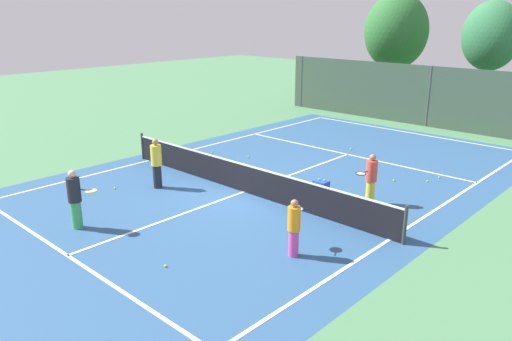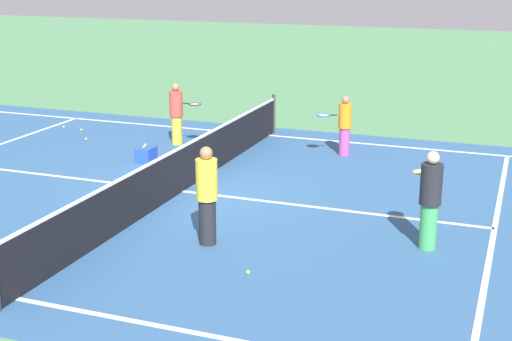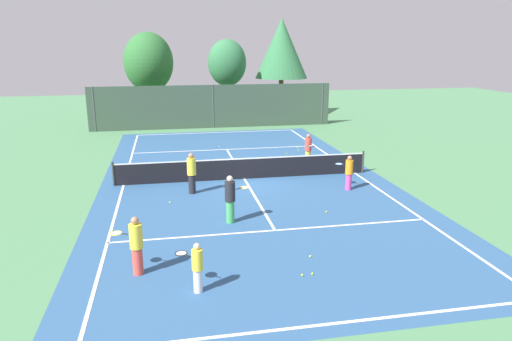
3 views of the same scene
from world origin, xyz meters
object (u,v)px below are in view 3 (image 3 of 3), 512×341
(player_3, at_px, (349,172))
(tennis_ball_5, at_px, (149,169))
(player_5, at_px, (230,199))
(tennis_ball_8, at_px, (302,275))
(ball_crate, at_px, (274,163))
(tennis_ball_0, at_px, (286,154))
(tennis_ball_1, at_px, (298,150))
(tennis_ball_4, at_px, (312,274))
(tennis_ball_6, at_px, (181,165))
(player_2, at_px, (136,245))
(player_4, at_px, (192,173))
(player_1, at_px, (197,267))
(tennis_ball_3, at_px, (297,148))
(tennis_ball_2, at_px, (220,146))
(tennis_ball_10, at_px, (310,256))
(tennis_ball_7, at_px, (326,212))
(player_0, at_px, (308,149))
(tennis_ball_9, at_px, (170,202))

(player_3, relative_size, tennis_ball_5, 22.99)
(player_5, xyz_separation_m, tennis_ball_8, (1.38, -4.34, -0.86))
(player_5, relative_size, ball_crate, 3.66)
(tennis_ball_0, height_order, tennis_ball_1, same)
(tennis_ball_4, bearing_deg, tennis_ball_6, 103.61)
(player_2, height_order, player_4, player_4)
(player_1, height_order, tennis_ball_3, player_1)
(player_1, relative_size, player_2, 0.80)
(player_4, height_order, tennis_ball_2, player_4)
(player_5, bearing_deg, tennis_ball_2, 85.25)
(tennis_ball_2, xyz_separation_m, tennis_ball_10, (0.90, -15.80, 0.00))
(tennis_ball_5, bearing_deg, player_4, -65.86)
(tennis_ball_3, xyz_separation_m, tennis_ball_8, (-4.26, -15.66, 0.00))
(player_1, xyz_separation_m, ball_crate, (4.72, 11.86, -0.52))
(player_3, height_order, tennis_ball_1, player_3)
(player_5, bearing_deg, tennis_ball_1, 62.61)
(ball_crate, bearing_deg, tennis_ball_7, -86.35)
(player_5, relative_size, tennis_ball_8, 26.18)
(tennis_ball_3, relative_size, tennis_ball_5, 1.00)
(player_0, height_order, tennis_ball_4, player_0)
(tennis_ball_3, distance_m, tennis_ball_6, 7.61)
(tennis_ball_2, relative_size, tennis_ball_9, 1.00)
(player_2, xyz_separation_m, tennis_ball_7, (6.72, 3.64, -0.83))
(player_1, relative_size, tennis_ball_0, 20.42)
(player_1, bearing_deg, player_5, 72.07)
(tennis_ball_0, xyz_separation_m, tennis_ball_9, (-6.69, -7.38, 0.00))
(tennis_ball_10, bearing_deg, player_1, -158.40)
(tennis_ball_0, height_order, tennis_ball_3, same)
(player_4, height_order, tennis_ball_9, player_4)
(player_0, height_order, player_5, player_5)
(tennis_ball_2, height_order, tennis_ball_4, same)
(ball_crate, height_order, tennis_ball_2, ball_crate)
(player_3, relative_size, tennis_ball_0, 22.99)
(player_0, bearing_deg, tennis_ball_0, 101.04)
(player_1, relative_size, tennis_ball_2, 20.42)
(player_4, bearing_deg, ball_crate, 39.68)
(tennis_ball_3, height_order, tennis_ball_5, same)
(tennis_ball_2, bearing_deg, player_2, -104.42)
(tennis_ball_2, distance_m, tennis_ball_7, 12.54)
(tennis_ball_2, relative_size, tennis_ball_10, 1.00)
(tennis_ball_4, distance_m, tennis_ball_9, 7.78)
(player_0, xyz_separation_m, tennis_ball_5, (-8.14, 0.57, -0.82))
(player_2, bearing_deg, tennis_ball_3, 59.38)
(player_1, xyz_separation_m, tennis_ball_7, (5.17, 4.90, -0.67))
(player_0, height_order, tennis_ball_3, player_0)
(player_2, xyz_separation_m, ball_crate, (6.28, 10.60, -0.69))
(ball_crate, distance_m, tennis_ball_8, 11.73)
(player_0, distance_m, tennis_ball_8, 12.25)
(tennis_ball_9, bearing_deg, player_5, -49.85)
(player_5, height_order, tennis_ball_1, player_5)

